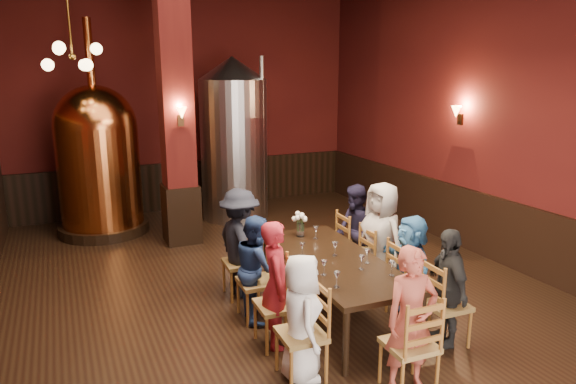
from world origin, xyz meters
name	(u,v)px	position (x,y,z in m)	size (l,w,h in m)	color
room	(253,128)	(0.00, 0.00, 2.25)	(10.00, 10.02, 4.50)	black
wainscot_right	(491,227)	(3.96, 0.00, 0.50)	(0.08, 9.90, 1.00)	black
wainscot_back	(172,186)	(0.00, 4.96, 0.50)	(7.90, 0.08, 1.00)	black
column	(176,111)	(-0.30, 2.80, 2.25)	(0.58, 0.58, 4.50)	#4E1310
pendant_cluster	(72,57)	(-1.80, 2.90, 3.10)	(0.90, 0.90, 1.70)	#A57226
sconce_wall	(461,114)	(3.90, 0.80, 2.20)	(0.20, 0.20, 0.36)	black
sconce_column	(180,115)	(-0.30, 2.50, 2.20)	(0.20, 0.20, 0.36)	black
dining_table	(334,263)	(0.72, -0.73, 0.69)	(1.10, 2.44, 0.75)	black
chair_0	(301,334)	(-0.17, -1.70, 0.46)	(0.46, 0.46, 0.92)	#955826
person_0	(301,318)	(-0.17, -1.70, 0.63)	(0.61, 0.40, 1.26)	white
chair_1	(276,305)	(-0.14, -1.03, 0.46)	(0.46, 0.46, 0.92)	#955826
person_1	(276,284)	(-0.14, -1.03, 0.70)	(0.51, 0.33, 1.39)	maroon
chair_2	(257,282)	(-0.12, -0.37, 0.46)	(0.46, 0.46, 0.92)	#955826
person_2	(257,268)	(-0.12, -0.37, 0.64)	(0.62, 0.31, 1.28)	navy
chair_3	(241,262)	(-0.09, 0.30, 0.46)	(0.46, 0.46, 0.92)	#955826
person_3	(240,243)	(-0.09, 0.30, 0.72)	(0.93, 0.54, 1.45)	black
chair_4	(446,304)	(1.53, -1.77, 0.46)	(0.46, 0.46, 0.92)	#955826
person_4	(447,287)	(1.53, -1.77, 0.66)	(0.77, 0.32, 1.31)	black
chair_5	(409,281)	(1.55, -1.10, 0.46)	(0.46, 0.46, 0.92)	#955826
person_5	(410,267)	(1.55, -1.10, 0.64)	(1.18, 0.38, 1.27)	teal
chair_6	(380,262)	(1.58, -0.44, 0.46)	(0.46, 0.46, 0.92)	#955826
person_6	(381,240)	(1.58, -0.44, 0.76)	(0.75, 0.49, 1.53)	#B2A69D
chair_7	(355,246)	(1.61, 0.23, 0.46)	(0.46, 0.46, 0.92)	#955826
person_7	(355,232)	(1.61, 0.23, 0.67)	(0.66, 0.32, 1.35)	black
chair_8	(410,344)	(0.66, -2.28, 0.46)	(0.46, 0.46, 0.92)	#955826
person_8	(411,320)	(0.66, -2.28, 0.70)	(0.51, 0.33, 1.40)	#AA4838
copper_kettle	(98,158)	(-1.49, 3.90, 1.37)	(1.59, 1.59, 3.76)	black
steel_vessel	(234,139)	(1.03, 3.86, 1.58)	(1.68, 1.68, 3.16)	#B2B2B7
rose_vase	(300,220)	(0.71, 0.16, 0.97)	(0.20, 0.20, 0.34)	white
wine_glass_0	(337,280)	(0.34, -1.47, 0.83)	(0.07, 0.07, 0.17)	white
wine_glass_1	(335,249)	(0.77, -0.66, 0.83)	(0.07, 0.07, 0.17)	white
wine_glass_2	(367,256)	(0.99, -1.03, 0.83)	(0.07, 0.07, 0.17)	white
wine_glass_3	(362,262)	(0.83, -1.17, 0.83)	(0.07, 0.07, 0.17)	white
wine_glass_4	(392,268)	(1.03, -1.45, 0.83)	(0.07, 0.07, 0.17)	white
wine_glass_5	(324,268)	(0.37, -1.13, 0.83)	(0.07, 0.07, 0.17)	white
wine_glass_6	(316,233)	(0.85, -0.02, 0.83)	(0.07, 0.07, 0.17)	white
wine_glass_7	(302,250)	(0.40, -0.53, 0.83)	(0.07, 0.07, 0.17)	white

